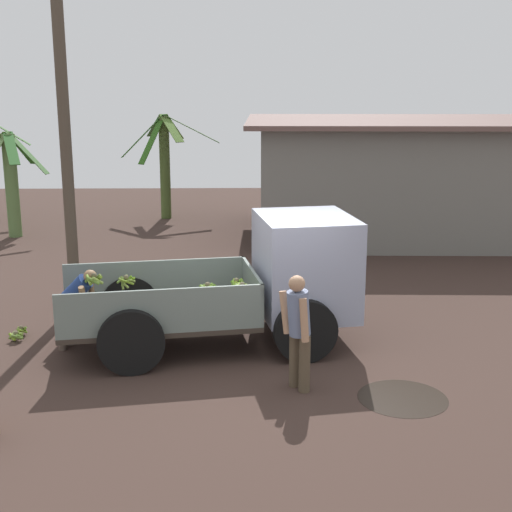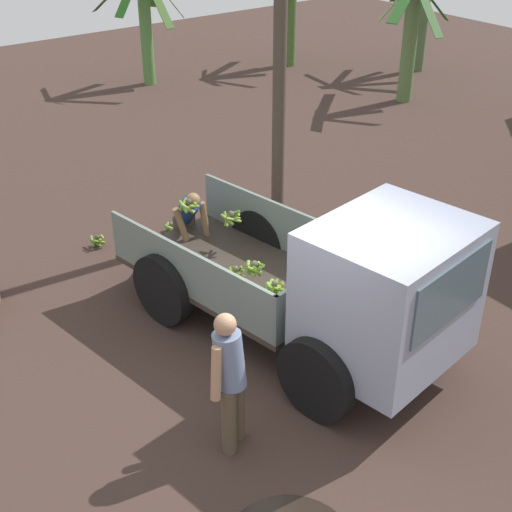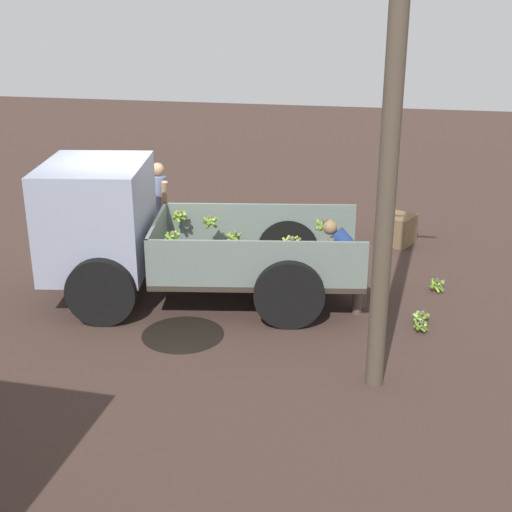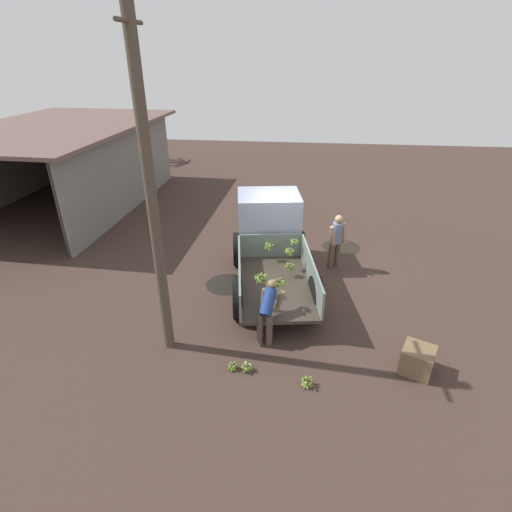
# 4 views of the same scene
# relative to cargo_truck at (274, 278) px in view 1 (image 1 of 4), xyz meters

# --- Properties ---
(ground) EXTENTS (36.00, 36.00, 0.00)m
(ground) POSITION_rel_cargo_truck_xyz_m (-0.09, -0.74, -1.08)
(ground) COLOR #3D2C26
(mud_patch_0) EXTENTS (1.12, 1.12, 0.01)m
(mud_patch_0) POSITION_rel_cargo_truck_xyz_m (-1.04, 1.06, -1.08)
(mud_patch_0) COLOR black
(mud_patch_0) RESTS_ON ground
(mud_patch_1) EXTENTS (1.21, 1.21, 0.01)m
(mud_patch_1) POSITION_rel_cargo_truck_xyz_m (1.63, -2.19, -1.08)
(mud_patch_1) COLOR black
(mud_patch_1) RESTS_ON ground
(cargo_truck) EXTENTS (4.81, 2.59, 2.07)m
(cargo_truck) POSITION_rel_cargo_truck_xyz_m (0.00, 0.00, 0.00)
(cargo_truck) COLOR #372E26
(cargo_truck) RESTS_ON ground
(warehouse_shed) EXTENTS (9.69, 6.57, 3.14)m
(warehouse_shed) POSITION_rel_cargo_truck_xyz_m (4.83, 8.47, 1.21)
(warehouse_shed) COLOR slate
(warehouse_shed) RESTS_ON ground
(utility_pole) EXTENTS (0.95, 0.21, 6.46)m
(utility_pole) POSITION_rel_cargo_truck_xyz_m (-3.64, 1.83, 2.19)
(utility_pole) COLOR #4B3F33
(utility_pole) RESTS_ON ground
(banana_palm_3) EXTENTS (3.00, 2.09, 3.18)m
(banana_palm_3) POSITION_rel_cargo_truck_xyz_m (-2.86, 10.89, 0.63)
(banana_palm_3) COLOR #465A29
(banana_palm_3) RESTS_ON ground
(banana_palm_4) EXTENTS (2.47, 2.24, 2.85)m
(banana_palm_4) POSITION_rel_cargo_truck_xyz_m (-6.72, 8.26, 0.40)
(banana_palm_4) COLOR #587740
(banana_palm_4) RESTS_ON ground
(person_foreground_visitor) EXTENTS (0.50, 0.54, 1.63)m
(person_foreground_visitor) POSITION_rel_cargo_truck_xyz_m (0.24, -1.86, -0.18)
(person_foreground_visitor) COLOR brown
(person_foreground_visitor) RESTS_ON ground
(person_worker_loading) EXTENTS (0.70, 0.59, 1.31)m
(person_worker_loading) POSITION_rel_cargo_truck_xyz_m (-3.16, -0.22, -0.32)
(person_worker_loading) COLOR #4F4137
(person_worker_loading) RESTS_ON ground
(banana_bunch_on_ground_0) EXTENTS (0.25, 0.25, 0.18)m
(banana_bunch_on_ground_0) POSITION_rel_cargo_truck_xyz_m (-4.22, 0.09, -0.98)
(banana_bunch_on_ground_0) COLOR brown
(banana_bunch_on_ground_0) RESTS_ON ground
(banana_bunch_on_ground_2) EXTENTS (0.21, 0.21, 0.18)m
(banana_bunch_on_ground_2) POSITION_rel_cargo_truck_xyz_m (-4.21, 0.37, -0.99)
(banana_bunch_on_ground_2) COLOR brown
(banana_bunch_on_ground_2) RESTS_ON ground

